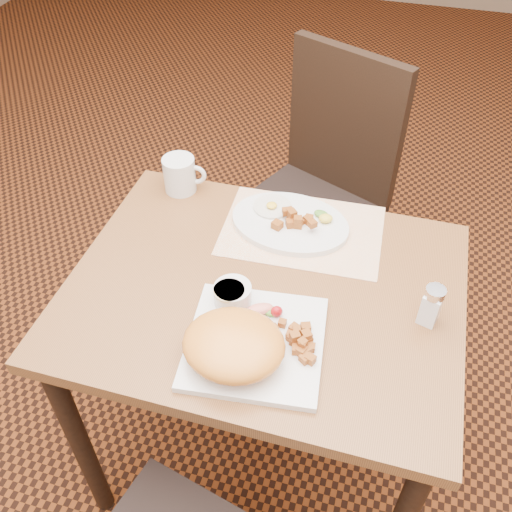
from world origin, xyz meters
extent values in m
plane|color=black|center=(0.00, 0.00, 0.00)|extent=(8.00, 8.00, 0.00)
cube|color=brown|center=(0.00, 0.00, 0.73)|extent=(0.90, 0.70, 0.03)
cylinder|color=black|center=(-0.40, -0.30, 0.36)|extent=(0.05, 0.05, 0.71)
cylinder|color=black|center=(-0.40, 0.30, 0.36)|extent=(0.05, 0.05, 0.71)
cylinder|color=black|center=(0.40, 0.30, 0.36)|extent=(0.05, 0.05, 0.71)
cube|color=black|center=(-0.03, 0.63, 0.45)|extent=(0.55, 0.55, 0.05)
cylinder|color=black|center=(0.21, 0.72, 0.21)|extent=(0.04, 0.04, 0.42)
cylinder|color=black|center=(0.06, 0.39, 0.21)|extent=(0.04, 0.04, 0.42)
cylinder|color=black|center=(-0.12, 0.87, 0.21)|extent=(0.04, 0.04, 0.42)
cylinder|color=black|center=(-0.27, 0.54, 0.21)|extent=(0.04, 0.04, 0.42)
cube|color=black|center=(0.05, 0.82, 0.72)|extent=(0.40, 0.21, 0.50)
cube|color=white|center=(0.04, 0.22, 0.75)|extent=(0.41, 0.30, 0.00)
cube|color=silver|center=(0.03, -0.16, 0.76)|extent=(0.31, 0.31, 0.02)
ellipsoid|color=orange|center=(0.00, -0.21, 0.80)|extent=(0.21, 0.19, 0.08)
ellipsoid|color=orange|center=(0.02, -0.23, 0.78)|extent=(0.08, 0.07, 0.03)
ellipsoid|color=orange|center=(-0.06, -0.18, 0.78)|extent=(0.08, 0.07, 0.03)
cylinder|color=silver|center=(-0.05, -0.07, 0.79)|extent=(0.08, 0.08, 0.05)
cylinder|color=beige|center=(-0.06, -0.08, 0.81)|extent=(0.07, 0.07, 0.01)
ellipsoid|color=#387223|center=(0.04, -0.08, 0.77)|extent=(0.04, 0.03, 0.01)
ellipsoid|color=red|center=(0.05, -0.09, 0.78)|extent=(0.03, 0.03, 0.03)
ellipsoid|color=#F28C72|center=(0.01, -0.09, 0.78)|extent=(0.07, 0.06, 0.02)
cylinder|color=white|center=(-0.05, 0.26, 0.77)|extent=(0.10, 0.10, 0.01)
ellipsoid|color=yellow|center=(-0.05, 0.26, 0.78)|extent=(0.03, 0.03, 0.01)
ellipsoid|color=#387223|center=(0.08, 0.26, 0.78)|extent=(0.05, 0.04, 0.01)
ellipsoid|color=yellow|center=(0.09, 0.25, 0.78)|extent=(0.04, 0.04, 0.02)
cube|color=white|center=(0.37, 0.00, 0.79)|extent=(0.05, 0.05, 0.08)
cylinder|color=silver|center=(0.37, 0.00, 0.84)|extent=(0.05, 0.05, 0.02)
cylinder|color=silver|center=(-0.32, 0.29, 0.80)|extent=(0.09, 0.09, 0.10)
torus|color=silver|center=(-0.27, 0.30, 0.80)|extent=(0.06, 0.02, 0.06)
cube|color=#AB591B|center=(0.13, -0.16, 0.77)|extent=(0.03, 0.03, 0.02)
cube|color=#AB591B|center=(0.13, -0.16, 0.79)|extent=(0.02, 0.02, 0.01)
cube|color=#AB591B|center=(0.11, -0.14, 0.77)|extent=(0.02, 0.02, 0.02)
cube|color=#AB591B|center=(0.12, -0.11, 0.78)|extent=(0.03, 0.02, 0.02)
cube|color=#AB591B|center=(0.14, -0.16, 0.77)|extent=(0.02, 0.02, 0.01)
cube|color=#AB591B|center=(0.10, -0.12, 0.78)|extent=(0.03, 0.03, 0.02)
cube|color=#AB591B|center=(0.12, -0.16, 0.79)|extent=(0.02, 0.02, 0.02)
cube|color=#AB591B|center=(0.13, -0.17, 0.78)|extent=(0.02, 0.02, 0.02)
cube|color=#AB591B|center=(0.06, -0.15, 0.78)|extent=(0.02, 0.02, 0.02)
cube|color=#AB591B|center=(0.07, -0.11, 0.77)|extent=(0.02, 0.02, 0.01)
cube|color=#AB591B|center=(0.11, -0.15, 0.79)|extent=(0.03, 0.03, 0.02)
cube|color=#AB591B|center=(0.15, -0.19, 0.77)|extent=(0.02, 0.02, 0.02)
cube|color=#AB591B|center=(0.07, -0.18, 0.78)|extent=(0.02, 0.02, 0.02)
cube|color=#AB591B|center=(0.13, -0.14, 0.78)|extent=(0.03, 0.03, 0.02)
cube|color=#AB591B|center=(0.11, -0.13, 0.79)|extent=(0.02, 0.02, 0.01)
cube|color=#AB591B|center=(0.11, -0.14, 0.78)|extent=(0.02, 0.02, 0.02)
cube|color=#AB591B|center=(0.14, -0.15, 0.77)|extent=(0.02, 0.02, 0.01)
cube|color=#AB591B|center=(0.13, -0.14, 0.79)|extent=(0.03, 0.03, 0.02)
cube|color=#AB591B|center=(0.10, -0.14, 0.77)|extent=(0.02, 0.02, 0.01)
cube|color=#AB591B|center=(0.06, -0.13, 0.77)|extent=(0.02, 0.02, 0.01)
cube|color=#AB591B|center=(0.10, -0.15, 0.77)|extent=(0.02, 0.02, 0.02)
cube|color=#AB591B|center=(0.14, -0.19, 0.77)|extent=(0.03, 0.03, 0.02)
cube|color=#AB591B|center=(0.08, -0.20, 0.79)|extent=(0.02, 0.02, 0.02)
cube|color=#AB591B|center=(0.09, -0.14, 0.77)|extent=(0.01, 0.02, 0.02)
cube|color=#AB591B|center=(0.11, -0.17, 0.77)|extent=(0.02, 0.02, 0.02)
cube|color=#AB591B|center=(0.01, 0.23, 0.78)|extent=(0.02, 0.02, 0.02)
cube|color=#AB591B|center=(0.01, 0.22, 0.79)|extent=(0.03, 0.03, 0.02)
cube|color=#AB591B|center=(-0.02, 0.19, 0.78)|extent=(0.03, 0.03, 0.02)
cube|color=#AB591B|center=(0.05, 0.24, 0.78)|extent=(0.02, 0.02, 0.02)
cube|color=#AB591B|center=(0.07, 0.20, 0.79)|extent=(0.03, 0.03, 0.02)
cube|color=#AB591B|center=(0.01, 0.20, 0.78)|extent=(0.03, 0.03, 0.02)
cube|color=#AB591B|center=(0.02, 0.22, 0.78)|extent=(0.02, 0.02, 0.02)
cube|color=#AB591B|center=(-0.01, 0.23, 0.79)|extent=(0.02, 0.02, 0.02)
cube|color=#AB591B|center=(0.03, 0.21, 0.78)|extent=(0.02, 0.02, 0.02)
cube|color=#AB591B|center=(0.05, 0.23, 0.78)|extent=(0.03, 0.03, 0.02)
cube|color=#AB591B|center=(0.04, 0.22, 0.78)|extent=(0.02, 0.02, 0.01)
cube|color=#AB591B|center=(0.02, 0.21, 0.78)|extent=(0.03, 0.02, 0.02)
cube|color=#AB591B|center=(0.03, 0.20, 0.79)|extent=(0.02, 0.02, 0.02)
cube|color=#AB591B|center=(0.00, 0.25, 0.78)|extent=(0.03, 0.03, 0.02)
camera|label=1|loc=(0.23, -0.86, 1.71)|focal=40.00mm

